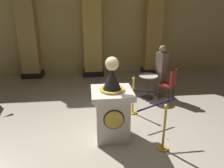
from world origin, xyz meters
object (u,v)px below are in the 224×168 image
Objects in this scene: pedestal_clock at (112,109)px; cafe_table at (148,84)px; stanchion_near at (164,134)px; stanchion_far at (133,101)px; cafe_chair_red at (170,82)px; bystander_guest at (161,70)px.

pedestal_clock is 2.40× the size of cafe_table.
stanchion_near is 1.65m from stanchion_far.
pedestal_clock is at bearing -136.77° from cafe_chair_red.
bystander_guest is at bearing 14.66° from cafe_table.
pedestal_clock reaches higher than stanchion_near.
bystander_guest is (0.79, 2.67, 0.52)m from stanchion_near.
pedestal_clock is 2.43m from cafe_table.
pedestal_clock is 1.32m from stanchion_far.
cafe_table is at bearing 81.85° from stanchion_near.
stanchion_far is at bearing -149.79° from cafe_chair_red.
pedestal_clock is 2.77m from bystander_guest.
cafe_chair_red is (0.18, -0.31, -0.29)m from bystander_guest.
cafe_chair_red is (1.26, 0.74, 0.22)m from stanchion_far.
stanchion_near is 1.32× the size of cafe_table.
pedestal_clock is 2.67m from cafe_chair_red.
pedestal_clock is 1.88× the size of cafe_chair_red.
pedestal_clock is 1.10× the size of bystander_guest.
stanchion_far reaches higher than cafe_chair_red.
pedestal_clock reaches higher than bystander_guest.
pedestal_clock is at bearing -123.39° from cafe_table.
bystander_guest is 1.70× the size of cafe_chair_red.
stanchion_near is at bearing -79.78° from stanchion_far.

